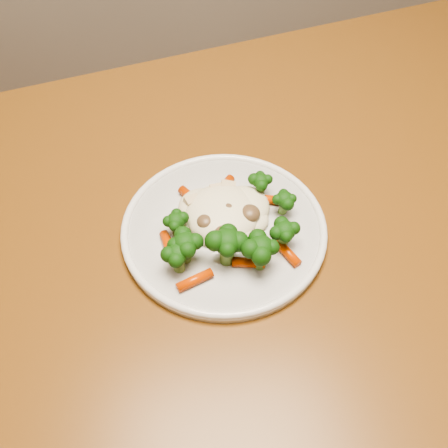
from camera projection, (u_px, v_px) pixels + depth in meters
name	position (u px, v px, depth m)	size (l,w,h in m)	color
dining_table	(257.00, 283.00, 0.79)	(1.42, 1.09, 0.75)	brown
plate	(224.00, 231.00, 0.72)	(0.26, 0.26, 0.01)	white
meal	(227.00, 226.00, 0.69)	(0.18, 0.18, 0.05)	beige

